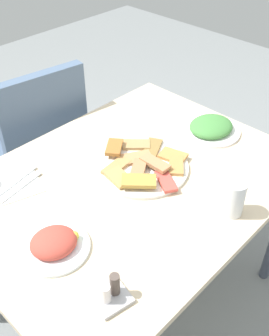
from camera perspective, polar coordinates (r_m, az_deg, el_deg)
ground_plane at (r=1.91m, az=-0.50°, el=-17.81°), size 6.00×6.00×0.00m
dining_table at (r=1.42m, az=-0.63°, el=-3.85°), size 1.16×0.88×0.70m
dining_chair at (r=1.95m, az=-13.48°, el=3.53°), size 0.47×0.48×0.89m
pide_platter at (r=1.41m, az=1.04°, el=0.41°), size 0.34×0.36×0.04m
salad_plate_greens at (r=1.63m, az=10.90°, el=5.73°), size 0.24×0.24×0.05m
salad_plate_rice at (r=1.17m, az=-11.43°, el=-10.59°), size 0.20×0.20×0.06m
soda_can at (r=1.25m, az=14.06°, el=-4.19°), size 0.09×0.09×0.12m
paper_napkin at (r=1.41m, az=-16.35°, el=-2.38°), size 0.18×0.18×0.00m
fork at (r=1.39m, az=-15.98°, el=-2.61°), size 0.18×0.05×0.00m
spoon at (r=1.42m, az=-16.77°, el=-1.92°), size 0.20×0.06×0.00m
condiment_caddy at (r=1.05m, az=-3.43°, el=-17.48°), size 0.11×0.11×0.08m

